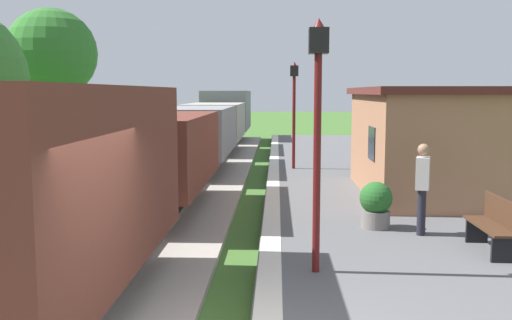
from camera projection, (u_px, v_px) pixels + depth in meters
name	position (u px, v px, depth m)	size (l,w,h in m)	color
freight_train	(194.00, 132.00, 19.83)	(2.50, 32.60, 2.72)	brown
station_hut	(427.00, 141.00, 14.71)	(3.50, 5.80, 2.78)	#9E6B4C
bench_near_hut	(494.00, 224.00, 9.42)	(0.42, 1.50, 0.91)	#422819
bench_down_platform	(385.00, 158.00, 18.98)	(0.42, 1.50, 0.91)	#422819
person_waiting	(422.00, 185.00, 10.56)	(0.34, 0.43, 1.71)	black
potted_planter	(376.00, 204.00, 11.12)	(0.64, 0.64, 0.92)	slate
lamp_post_near	(318.00, 99.00, 8.14)	(0.28, 0.28, 3.70)	#591414
lamp_post_far	(294.00, 95.00, 19.53)	(0.28, 0.28, 3.70)	#591414
tree_field_left	(52.00, 54.00, 22.15)	(3.49, 3.49, 6.16)	#4C3823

